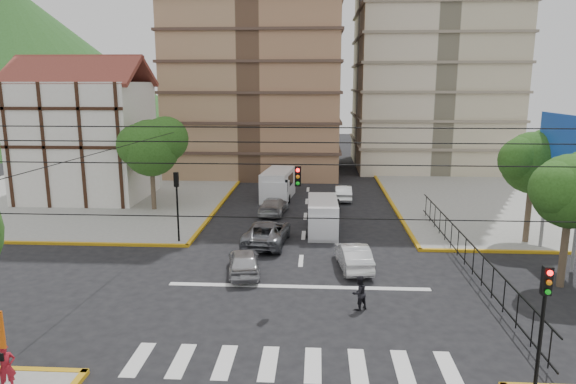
# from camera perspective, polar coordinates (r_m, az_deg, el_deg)

# --- Properties ---
(ground) EXTENTS (160.00, 160.00, 0.00)m
(ground) POSITION_cam_1_polar(r_m,az_deg,el_deg) (24.82, 1.06, -11.53)
(ground) COLOR black
(ground) RESTS_ON ground
(sidewalk_nw) EXTENTS (26.00, 26.00, 0.15)m
(sidewalk_nw) POSITION_cam_1_polar(r_m,az_deg,el_deg) (48.57, -22.20, -0.57)
(sidewalk_nw) COLOR gray
(sidewalk_nw) RESTS_ON ground
(sidewalk_ne) EXTENTS (26.00, 26.00, 0.15)m
(sidewalk_ne) POSITION_cam_1_polar(r_m,az_deg,el_deg) (47.84, 26.81, -1.16)
(sidewalk_ne) COLOR gray
(sidewalk_ne) RESTS_ON ground
(crosswalk_stripes) EXTENTS (12.00, 2.40, 0.01)m
(crosswalk_stripes) POSITION_cam_1_polar(r_m,az_deg,el_deg) (19.47, 0.31, -18.57)
(crosswalk_stripes) COLOR silver
(crosswalk_stripes) RESTS_ON ground
(stop_line) EXTENTS (13.00, 0.40, 0.01)m
(stop_line) POSITION_cam_1_polar(r_m,az_deg,el_deg) (25.92, 1.17, -10.46)
(stop_line) COLOR silver
(stop_line) RESTS_ON ground
(tudor_building) EXTENTS (10.80, 8.05, 12.23)m
(tudor_building) POSITION_cam_1_polar(r_m,az_deg,el_deg) (47.36, -21.60, 5.53)
(tudor_building) COLOR silver
(tudor_building) RESTS_ON ground
(distant_hill) EXTENTS (70.00, 70.00, 28.00)m
(distant_hill) POSITION_cam_1_polar(r_m,az_deg,el_deg) (108.35, -28.48, 12.77)
(distant_hill) COLOR #27521B
(distant_hill) RESTS_ON ground
(park_fence) EXTENTS (0.10, 22.50, 1.66)m
(park_fence) POSITION_cam_1_polar(r_m,az_deg,el_deg) (30.10, 18.98, -7.89)
(park_fence) COLOR black
(park_fence) RESTS_ON ground
(billboard) EXTENTS (0.36, 6.20, 8.10)m
(billboard) POSITION_cam_1_polar(r_m,az_deg,el_deg) (32.02, 28.45, 3.54)
(billboard) COLOR slate
(billboard) RESTS_ON ground
(tree_park_a) EXTENTS (4.41, 3.60, 6.83)m
(tree_park_a) POSITION_cam_1_polar(r_m,az_deg,el_deg) (28.03, 29.08, 0.41)
(tree_park_a) COLOR #473828
(tree_park_a) RESTS_ON ground
(tree_park_c) EXTENTS (4.65, 3.80, 7.25)m
(tree_park_c) POSITION_cam_1_polar(r_m,az_deg,el_deg) (34.69, 25.73, 3.24)
(tree_park_c) COLOR #473828
(tree_park_c) RESTS_ON ground
(tree_tudor) EXTENTS (5.39, 4.40, 7.43)m
(tree_tudor) POSITION_cam_1_polar(r_m,az_deg,el_deg) (41.07, -14.87, 5.05)
(tree_tudor) COLOR #473828
(tree_tudor) RESTS_ON ground
(traffic_light_se) EXTENTS (0.28, 0.22, 4.40)m
(traffic_light_se) POSITION_cam_1_polar(r_m,az_deg,el_deg) (17.81, 26.50, -11.76)
(traffic_light_se) COLOR black
(traffic_light_se) RESTS_ON ground
(traffic_light_nw) EXTENTS (0.28, 0.22, 4.40)m
(traffic_light_nw) POSITION_cam_1_polar(r_m,az_deg,el_deg) (32.47, -12.24, -0.35)
(traffic_light_nw) COLOR black
(traffic_light_nw) RESTS_ON ground
(traffic_light_hanging) EXTENTS (18.00, 9.12, 0.92)m
(traffic_light_hanging) POSITION_cam_1_polar(r_m,az_deg,el_deg) (21.10, 0.90, 1.06)
(traffic_light_hanging) COLOR black
(traffic_light_hanging) RESTS_ON ground
(van_right_lane) EXTENTS (2.10, 5.00, 2.24)m
(van_right_lane) POSITION_cam_1_polar(r_m,az_deg,el_deg) (34.45, 3.87, -2.85)
(van_right_lane) COLOR silver
(van_right_lane) RESTS_ON ground
(van_left_lane) EXTENTS (2.80, 5.79, 2.51)m
(van_left_lane) POSITION_cam_1_polar(r_m,az_deg,el_deg) (44.39, -1.14, 0.72)
(van_left_lane) COLOR silver
(van_left_lane) RESTS_ON ground
(car_silver_front_left) EXTENTS (2.27, 4.24, 1.37)m
(car_silver_front_left) POSITION_cam_1_polar(r_m,az_deg,el_deg) (27.44, -4.92, -7.68)
(car_silver_front_left) COLOR #AAAAAE
(car_silver_front_left) RESTS_ON ground
(car_white_front_right) EXTENTS (2.01, 4.40, 1.40)m
(car_white_front_right) POSITION_cam_1_polar(r_m,az_deg,el_deg) (28.30, 7.26, -7.08)
(car_white_front_right) COLOR silver
(car_white_front_right) RESTS_ON ground
(car_grey_mid_left) EXTENTS (2.92, 5.57, 1.50)m
(car_grey_mid_left) POSITION_cam_1_polar(r_m,az_deg,el_deg) (32.25, -2.38, -4.50)
(car_grey_mid_left) COLOR slate
(car_grey_mid_left) RESTS_ON ground
(car_silver_rear_left) EXTENTS (2.29, 4.67, 1.31)m
(car_silver_rear_left) POSITION_cam_1_polar(r_m,az_deg,el_deg) (39.47, -1.61, -1.56)
(car_silver_rear_left) COLOR #A5A5A9
(car_silver_rear_left) RESTS_ON ground
(car_darkgrey_mid_right) EXTENTS (2.40, 4.51, 1.46)m
(car_darkgrey_mid_right) POSITION_cam_1_polar(r_m,az_deg,el_deg) (39.90, 4.37, -1.32)
(car_darkgrey_mid_right) COLOR #262628
(car_darkgrey_mid_right) RESTS_ON ground
(car_white_rear_right) EXTENTS (1.42, 3.95, 1.30)m
(car_white_rear_right) POSITION_cam_1_polar(r_m,az_deg,el_deg) (44.47, 6.15, -0.08)
(car_white_rear_right) COLOR white
(car_white_rear_right) RESTS_ON ground
(pedestrian_sw_corner) EXTENTS (0.70, 0.67, 1.61)m
(pedestrian_sw_corner) POSITION_cam_1_polar(r_m,az_deg,el_deg) (19.64, -28.86, -16.73)
(pedestrian_sw_corner) COLOR maroon
(pedestrian_sw_corner) RESTS_ON sidewalk_sw
(pedestrian_crosswalk) EXTENTS (0.97, 0.93, 1.57)m
(pedestrian_crosswalk) POSITION_cam_1_polar(r_m,az_deg,el_deg) (23.41, 7.91, -11.05)
(pedestrian_crosswalk) COLOR black
(pedestrian_crosswalk) RESTS_ON ground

